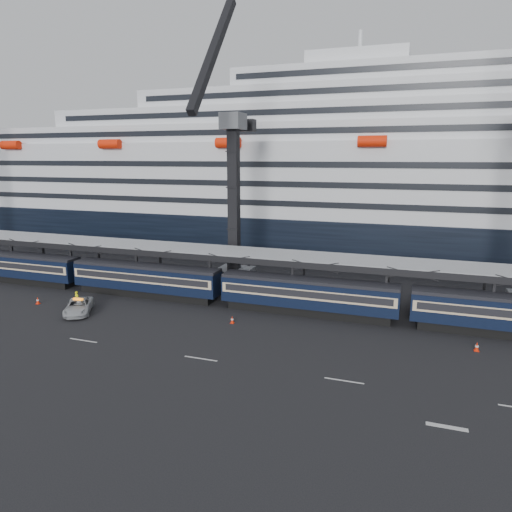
# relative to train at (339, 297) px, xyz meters

# --- Properties ---
(ground) EXTENTS (260.00, 260.00, 0.00)m
(ground) POSITION_rel_train_xyz_m (4.65, -10.00, -2.20)
(ground) COLOR black
(ground) RESTS_ON ground
(lane_markings) EXTENTS (111.00, 4.27, 0.02)m
(lane_markings) POSITION_rel_train_xyz_m (12.80, -15.23, -2.19)
(lane_markings) COLOR beige
(lane_markings) RESTS_ON ground
(train) EXTENTS (133.05, 3.00, 4.05)m
(train) POSITION_rel_train_xyz_m (0.00, 0.00, 0.00)
(train) COLOR black
(train) RESTS_ON ground
(canopy) EXTENTS (130.00, 6.25, 5.53)m
(canopy) POSITION_rel_train_xyz_m (4.65, 4.00, 3.05)
(canopy) COLOR #979A9F
(canopy) RESTS_ON ground
(cruise_ship) EXTENTS (214.09, 28.84, 34.00)m
(cruise_ship) POSITION_rel_train_xyz_m (3.57, 35.99, 10.14)
(cruise_ship) COLOR black
(cruise_ship) RESTS_ON ground
(crane_dark_near) EXTENTS (4.50, 17.75, 35.08)m
(crane_dark_near) POSITION_rel_train_xyz_m (-15.35, 8.59, 9.73)
(crane_dark_near) COLOR #505359
(crane_dark_near) RESTS_ON ground
(pickup_truck) EXTENTS (4.93, 6.02, 1.52)m
(pickup_truck) POSITION_rel_train_xyz_m (-26.88, -7.91, -1.44)
(pickup_truck) COLOR #ACB0B4
(pickup_truck) RESTS_ON ground
(worker) EXTENTS (0.67, 0.49, 1.70)m
(worker) POSITION_rel_train_xyz_m (-28.83, -5.82, -1.35)
(worker) COLOR yellow
(worker) RESTS_ON ground
(traffic_cone_b) EXTENTS (0.43, 0.43, 0.85)m
(traffic_cone_b) POSITION_rel_train_xyz_m (-33.58, -6.80, -1.78)
(traffic_cone_b) COLOR #FC2607
(traffic_cone_b) RESTS_ON ground
(traffic_cone_c) EXTENTS (0.38, 0.38, 0.76)m
(traffic_cone_c) POSITION_rel_train_xyz_m (-9.97, -5.33, -1.82)
(traffic_cone_c) COLOR #FC2607
(traffic_cone_c) RESTS_ON ground
(traffic_cone_d) EXTENTS (0.42, 0.42, 0.84)m
(traffic_cone_d) POSITION_rel_train_xyz_m (12.83, -4.75, -1.79)
(traffic_cone_d) COLOR #FC2607
(traffic_cone_d) RESTS_ON ground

